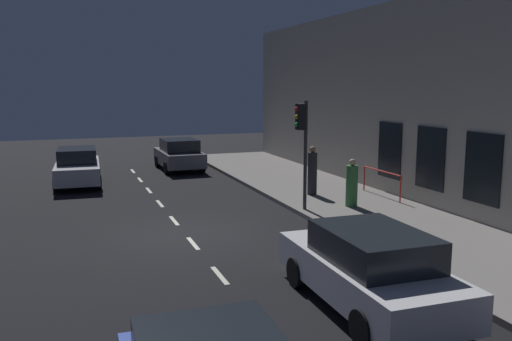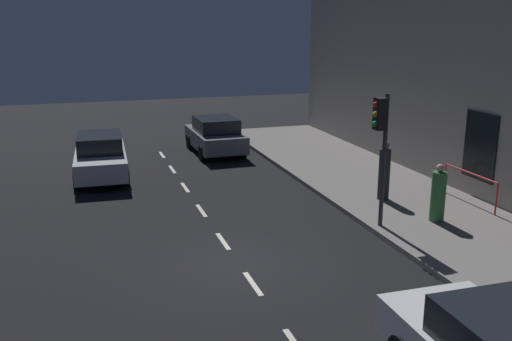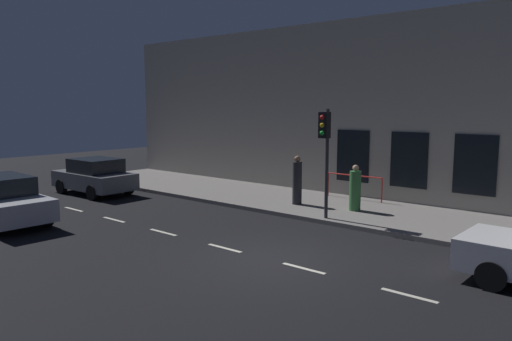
% 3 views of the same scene
% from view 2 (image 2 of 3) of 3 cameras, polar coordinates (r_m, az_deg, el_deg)
% --- Properties ---
extents(ground_plane, '(60.00, 60.00, 0.00)m').
position_cam_2_polar(ground_plane, '(13.51, -1.61, -9.54)').
color(ground_plane, black).
extents(sidewalk, '(4.50, 32.00, 0.15)m').
position_cam_2_polar(sidewalk, '(16.23, 20.20, -5.94)').
color(sidewalk, gray).
rests_on(sidewalk, ground).
extents(lane_centre_line, '(0.12, 27.20, 0.01)m').
position_cam_2_polar(lane_centre_line, '(12.65, -0.31, -11.31)').
color(lane_centre_line, beige).
rests_on(lane_centre_line, ground).
extents(traffic_light, '(0.46, 0.32, 3.61)m').
position_cam_2_polar(traffic_light, '(15.23, 12.48, 3.76)').
color(traffic_light, '#2D2D30').
rests_on(traffic_light, sidewalk).
extents(parked_car_0, '(2.02, 3.92, 1.58)m').
position_cam_2_polar(parked_car_0, '(24.59, -4.09, 3.55)').
color(parked_car_0, slate).
rests_on(parked_car_0, ground).
extents(parked_car_2, '(2.03, 4.35, 1.58)m').
position_cam_2_polar(parked_car_2, '(21.47, -15.38, 1.40)').
color(parked_car_2, '#B7B7BC').
rests_on(parked_car_2, ground).
extents(pedestrian_0, '(0.51, 0.51, 1.64)m').
position_cam_2_polar(pedestrian_0, '(16.52, 17.86, -2.38)').
color(pedestrian_0, '#336B38').
rests_on(pedestrian_0, sidewalk).
extents(pedestrian_1, '(0.49, 0.49, 1.84)m').
position_cam_2_polar(pedestrian_1, '(18.06, 12.77, -0.21)').
color(pedestrian_1, '#232328').
rests_on(pedestrian_1, sidewalk).
extents(red_railing, '(0.05, 2.44, 0.97)m').
position_cam_2_polar(red_railing, '(18.45, 20.73, -0.88)').
color(red_railing, red).
rests_on(red_railing, sidewalk).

